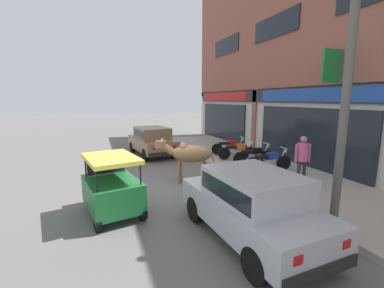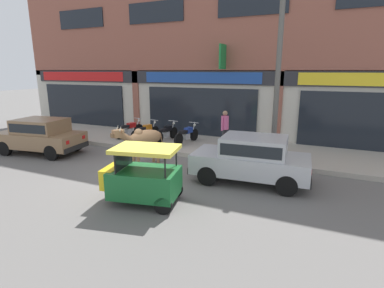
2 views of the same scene
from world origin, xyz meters
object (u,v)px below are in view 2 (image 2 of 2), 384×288
(motorcycle_2, at_px, (166,133))
(car_0, at_px, (40,134))
(car_1, at_px, (252,157))
(motorcycle_3, at_px, (187,135))
(cow, at_px, (143,139))
(motorcycle_1, at_px, (146,132))
(utility_pole, at_px, (277,81))
(motorcycle_0, at_px, (129,129))
(auto_rickshaw, at_px, (142,179))
(pedestrian, at_px, (225,125))

(motorcycle_2, bearing_deg, car_0, -138.97)
(car_1, relative_size, motorcycle_3, 2.05)
(cow, height_order, car_0, cow)
(car_1, bearing_deg, car_0, -178.06)
(motorcycle_1, height_order, utility_pole, utility_pole)
(car_0, height_order, utility_pole, utility_pole)
(car_0, xyz_separation_m, motorcycle_0, (1.94, 3.49, -0.25))
(motorcycle_3, xyz_separation_m, utility_pole, (4.05, -1.27, 2.48))
(utility_pole, bearing_deg, motorcycle_2, 165.96)
(cow, distance_m, motorcycle_3, 3.19)
(utility_pole, bearing_deg, motorcycle_3, 162.61)
(cow, distance_m, motorcycle_0, 4.30)
(motorcycle_0, bearing_deg, motorcycle_2, 0.28)
(auto_rickshaw, height_order, pedestrian, pedestrian)
(motorcycle_1, height_order, motorcycle_3, same)
(car_0, xyz_separation_m, car_1, (8.79, 0.30, 0.00))
(car_1, distance_m, pedestrian, 3.58)
(utility_pole, bearing_deg, cow, -156.27)
(car_1, relative_size, pedestrian, 2.31)
(auto_rickshaw, relative_size, pedestrian, 1.32)
(motorcycle_3, bearing_deg, motorcycle_2, 179.61)
(car_1, relative_size, motorcycle_0, 2.07)
(motorcycle_0, bearing_deg, cow, -47.44)
(motorcycle_3, height_order, pedestrian, pedestrian)
(car_0, height_order, car_1, same)
(motorcycle_0, xyz_separation_m, motorcycle_2, (2.09, 0.01, 0.00))
(car_1, height_order, utility_pole, utility_pole)
(car_1, distance_m, utility_pole, 2.96)
(car_0, distance_m, motorcycle_1, 4.48)
(cow, xyz_separation_m, pedestrian, (2.09, 2.99, 0.15))
(pedestrian, xyz_separation_m, utility_pole, (2.20, -1.10, 1.88))
(motorcycle_2, bearing_deg, utility_pole, -14.04)
(cow, height_order, motorcycle_0, cow)
(motorcycle_1, height_order, pedestrian, pedestrian)
(cow, bearing_deg, utility_pole, 23.73)
(car_0, relative_size, motorcycle_3, 2.08)
(motorcycle_3, bearing_deg, cow, -94.43)
(car_1, relative_size, motorcycle_2, 2.04)
(motorcycle_1, relative_size, motorcycle_3, 0.99)
(motorcycle_1, relative_size, pedestrian, 1.12)
(motorcycle_0, bearing_deg, auto_rickshaw, -51.65)
(car_1, height_order, motorcycle_0, car_1)
(car_1, bearing_deg, motorcycle_2, 146.08)
(motorcycle_1, xyz_separation_m, motorcycle_2, (1.05, 0.16, 0.00))
(cow, relative_size, car_0, 0.54)
(pedestrian, bearing_deg, motorcycle_2, 176.65)
(car_1, height_order, auto_rickshaw, auto_rickshaw)
(car_0, xyz_separation_m, auto_rickshaw, (6.55, -2.34, -0.15))
(car_0, distance_m, motorcycle_2, 5.34)
(car_0, xyz_separation_m, utility_pole, (9.12, 2.23, 2.22))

